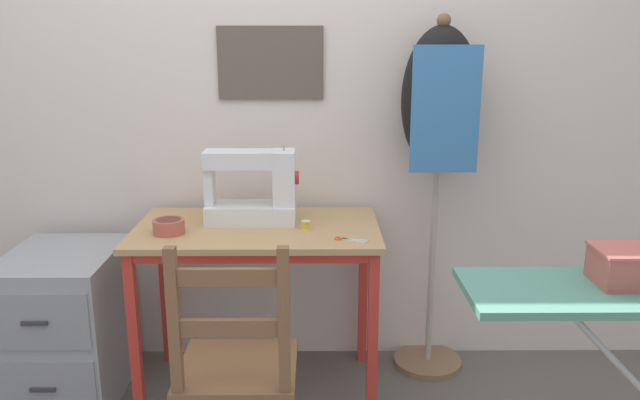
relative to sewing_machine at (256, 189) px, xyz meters
name	(u,v)px	position (x,y,z in m)	size (l,w,h in m)	color
wall_back	(261,92)	(0.01, 0.30, 0.38)	(10.00, 0.07, 2.55)	silver
sewing_table	(257,250)	(0.01, -0.07, -0.24)	(1.01, 0.59, 0.75)	tan
sewing_machine	(256,189)	(0.00, 0.00, 0.00)	(0.39, 0.17, 0.33)	white
fabric_bowl	(169,226)	(-0.34, -0.15, -0.11)	(0.13, 0.13, 0.06)	#B25647
scissors	(346,239)	(0.37, -0.24, -0.14)	(0.13, 0.08, 0.01)	silver
thread_spool_near_machine	(306,225)	(0.21, -0.11, -0.12)	(0.04, 0.04, 0.04)	yellow
wooden_chair	(237,371)	(-0.02, -0.64, -0.48)	(0.40, 0.38, 0.91)	brown
filing_cabinet	(67,324)	(-0.82, -0.08, -0.58)	(0.45, 0.57, 0.64)	#93999E
dress_form	(439,118)	(0.78, 0.14, 0.28)	(0.33, 0.32, 1.61)	#846647
storage_box	(629,266)	(1.16, -0.85, -0.03)	(0.20, 0.16, 0.11)	#AD564C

